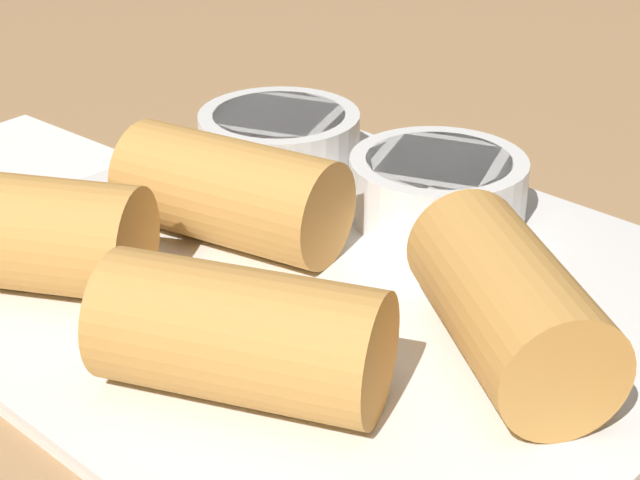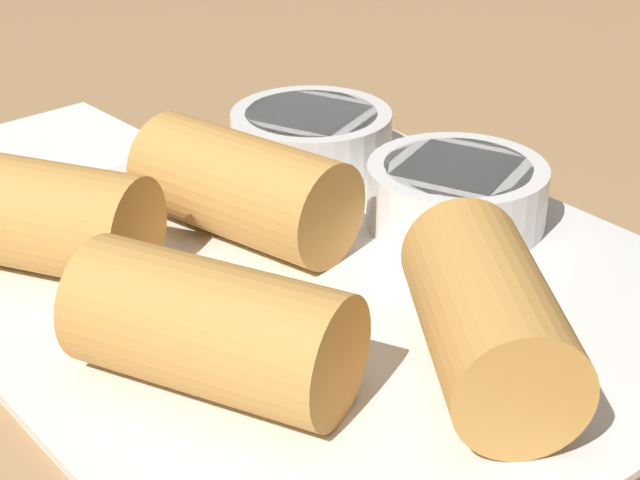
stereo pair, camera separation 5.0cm
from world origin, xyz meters
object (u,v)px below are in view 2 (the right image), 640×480
at_px(dipping_bowl_near, 457,192).
at_px(napkin, 63,150).
at_px(serving_plate, 320,296).
at_px(dipping_bowl_far, 311,136).

height_order(dipping_bowl_near, napkin, dipping_bowl_near).
bearing_deg(serving_plate, dipping_bowl_far, 143.43).
distance_m(dipping_bowl_near, dipping_bowl_far, 0.09).
distance_m(serving_plate, dipping_bowl_far, 0.12).
bearing_deg(dipping_bowl_far, serving_plate, -36.57).
bearing_deg(dipping_bowl_near, serving_plate, -87.58).
height_order(dipping_bowl_far, napkin, dipping_bowl_far).
bearing_deg(serving_plate, napkin, -178.24).
bearing_deg(napkin, dipping_bowl_far, 32.39).
relative_size(dipping_bowl_far, napkin, 0.75).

